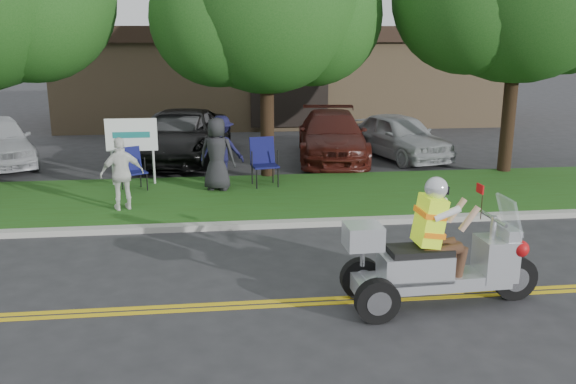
{
  "coord_description": "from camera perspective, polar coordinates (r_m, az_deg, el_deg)",
  "views": [
    {
      "loc": [
        -0.79,
        -8.55,
        3.82
      ],
      "look_at": [
        0.44,
        2.0,
        1.0
      ],
      "focal_mm": 38.0,
      "sensor_mm": 36.0,
      "label": 1
    }
  ],
  "objects": [
    {
      "name": "parked_car_far_right",
      "position": [
        19.12,
        10.37,
        5.18
      ],
      "size": [
        2.74,
        4.34,
        1.38
      ],
      "primitive_type": "imported",
      "rotation": [
        0.0,
        0.0,
        0.3
      ],
      "color": "#A0A3A7",
      "rests_on": "ground"
    },
    {
      "name": "spectator_adult_right",
      "position": [
        13.38,
        -15.27,
        1.65
      ],
      "size": [
        0.99,
        0.66,
        1.56
      ],
      "primitive_type": "imported",
      "rotation": [
        0.0,
        0.0,
        3.48
      ],
      "color": "white",
      "rests_on": "grass_verge"
    },
    {
      "name": "grass_verge",
      "position": [
        14.28,
        -3.24,
        -0.46
      ],
      "size": [
        60.0,
        4.0,
        0.1
      ],
      "primitive_type": "cube",
      "color": "#264F15",
      "rests_on": "ground"
    },
    {
      "name": "ground",
      "position": [
        9.4,
        -1.26,
        -9.12
      ],
      "size": [
        120.0,
        120.0,
        0.0
      ],
      "primitive_type": "plane",
      "color": "#28282B",
      "rests_on": "ground"
    },
    {
      "name": "spectator_chair_a",
      "position": [
        15.28,
        -6.22,
        3.96
      ],
      "size": [
        1.22,
        0.88,
        1.7
      ],
      "primitive_type": "imported",
      "rotation": [
        0.0,
        0.0,
        2.9
      ],
      "color": "#141336",
      "rests_on": "grass_verge"
    },
    {
      "name": "centerline_near",
      "position": [
        8.87,
        -0.9,
        -10.6
      ],
      "size": [
        60.0,
        0.1,
        0.01
      ],
      "primitive_type": "cube",
      "color": "gold",
      "rests_on": "ground"
    },
    {
      "name": "centerline_far",
      "position": [
        9.01,
        -1.01,
        -10.17
      ],
      "size": [
        60.0,
        0.1,
        0.01
      ],
      "primitive_type": "cube",
      "color": "gold",
      "rests_on": "ground"
    },
    {
      "name": "trike_scooter",
      "position": [
        8.89,
        13.51,
        -6.35
      ],
      "size": [
        2.9,
        0.98,
        1.9
      ],
      "rotation": [
        0.0,
        0.0,
        0.05
      ],
      "color": "black",
      "rests_on": "ground"
    },
    {
      "name": "tree_mid",
      "position": [
        15.85,
        -1.86,
        17.07
      ],
      "size": [
        5.88,
        4.8,
        7.05
      ],
      "color": "#332114",
      "rests_on": "ground"
    },
    {
      "name": "business_sign",
      "position": [
        15.51,
        -14.42,
        4.87
      ],
      "size": [
        1.25,
        0.06,
        1.75
      ],
      "color": "silver",
      "rests_on": "ground"
    },
    {
      "name": "curb",
      "position": [
        12.22,
        -2.62,
        -3.08
      ],
      "size": [
        60.0,
        0.25,
        0.12
      ],
      "primitive_type": "cube",
      "color": "#A8A89E",
      "rests_on": "ground"
    },
    {
      "name": "commercial_building",
      "position": [
        27.73,
        -0.88,
        11.1
      ],
      "size": [
        18.0,
        8.2,
        4.0
      ],
      "color": "#9E7F5B",
      "rests_on": "ground"
    },
    {
      "name": "parked_car_left",
      "position": [
        18.81,
        -10.28,
        5.05
      ],
      "size": [
        2.48,
        4.44,
        1.39
      ],
      "primitive_type": "imported",
      "rotation": [
        0.0,
        0.0,
        -0.26
      ],
      "color": "#313133",
      "rests_on": "ground"
    },
    {
      "name": "lawn_chair_a",
      "position": [
        15.08,
        -2.31,
        3.16
      ],
      "size": [
        0.71,
        0.73,
        1.17
      ],
      "rotation": [
        0.0,
        0.0,
        0.16
      ],
      "color": "black",
      "rests_on": "grass_verge"
    },
    {
      "name": "parked_car_mid",
      "position": [
        18.8,
        -9.94,
        5.22
      ],
      "size": [
        3.18,
        5.66,
        1.49
      ],
      "primitive_type": "imported",
      "rotation": [
        0.0,
        0.0,
        -0.14
      ],
      "color": "black",
      "rests_on": "ground"
    },
    {
      "name": "lawn_chair_b",
      "position": [
        15.11,
        -14.4,
        2.38
      ],
      "size": [
        0.73,
        0.74,
        1.02
      ],
      "rotation": [
        0.0,
        0.0,
        0.48
      ],
      "color": "black",
      "rests_on": "grass_verge"
    },
    {
      "name": "spectator_chair_b",
      "position": [
        14.62,
        -6.66,
        3.55
      ],
      "size": [
        0.98,
        0.78,
        1.75
      ],
      "primitive_type": "imported",
      "rotation": [
        0.0,
        0.0,
        2.85
      ],
      "color": "black",
      "rests_on": "grass_verge"
    },
    {
      "name": "parked_car_right",
      "position": [
        18.7,
        4.13,
        5.26
      ],
      "size": [
        2.6,
        5.15,
        1.43
      ],
      "primitive_type": "imported",
      "rotation": [
        0.0,
        0.0,
        -0.12
      ],
      "color": "#461610",
      "rests_on": "ground"
    }
  ]
}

